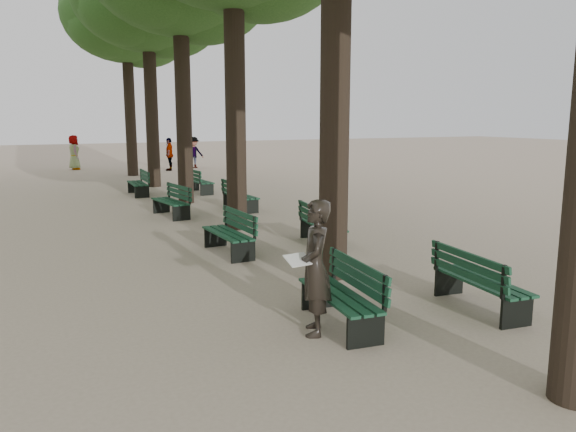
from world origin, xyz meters
name	(u,v)px	position (x,y,z in m)	size (l,w,h in m)	color
ground	(348,353)	(0.00, 0.00, 0.00)	(120.00, 120.00, 0.00)	tan
tree_central_5	(125,16)	(1.50, 23.00, 7.65)	(6.00, 6.00, 9.95)	#33261C
bench_left_0	(339,307)	(0.37, 0.84, 0.27)	(0.74, 1.85, 0.92)	black
bench_left_1	(228,241)	(0.37, 5.47, 0.27)	(0.65, 1.82, 0.92)	black
bench_left_2	(171,207)	(0.37, 10.52, 0.27)	(0.81, 1.86, 0.92)	black
bench_left_3	(138,188)	(0.37, 15.58, 0.27)	(0.60, 1.81, 0.92)	black
bench_right_0	(480,292)	(2.63, 0.50, 0.27)	(0.75, 1.85, 0.92)	black
bench_right_1	(322,232)	(2.63, 5.44, 0.27)	(0.81, 1.86, 0.92)	black
bench_right_2	(240,201)	(2.63, 10.78, 0.27)	(0.65, 1.82, 0.92)	black
bench_right_3	(200,186)	(2.63, 15.22, 0.27)	(0.68, 1.83, 0.92)	black
man_with_map	(315,268)	(-0.07, 0.75, 0.91)	(0.75, 0.82, 1.83)	black
pedestrian_d	(74,152)	(-0.83, 27.63, 0.95)	(0.93, 0.38, 1.90)	#262628
pedestrian_c	(169,154)	(3.80, 24.78, 0.89)	(1.04, 0.36, 1.78)	#262628
pedestrian_b	(194,153)	(5.44, 25.75, 0.89)	(1.14, 0.35, 1.77)	#262628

